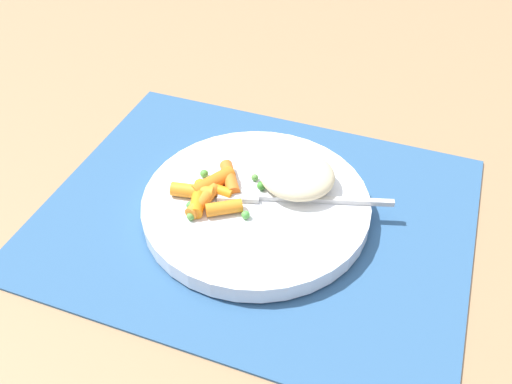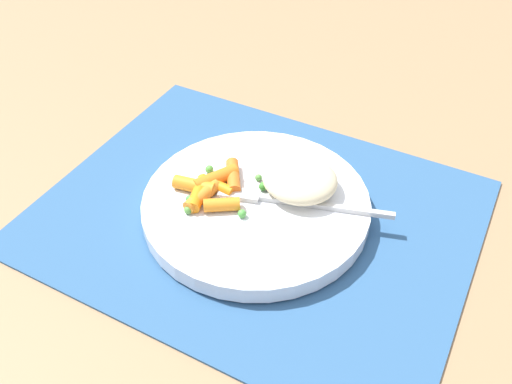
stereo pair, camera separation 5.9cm
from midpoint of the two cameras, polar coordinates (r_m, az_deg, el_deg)
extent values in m
plane|color=#997551|center=(0.61, 2.74, -2.55)|extent=(2.40, 2.40, 0.00)
cube|color=#2D5684|center=(0.61, 2.75, -2.35)|extent=(0.46, 0.36, 0.01)
cylinder|color=white|center=(0.60, 2.79, -1.50)|extent=(0.25, 0.25, 0.02)
ellipsoid|color=beige|center=(0.60, 7.31, 1.20)|extent=(0.08, 0.08, 0.03)
cylinder|color=orange|center=(0.61, 0.39, 1.52)|extent=(0.04, 0.05, 0.01)
cylinder|color=orange|center=(0.59, -3.10, -0.27)|extent=(0.03, 0.05, 0.01)
cylinder|color=orange|center=(0.61, -1.38, 1.25)|extent=(0.04, 0.05, 0.02)
cylinder|color=orange|center=(0.59, -2.69, -0.53)|extent=(0.02, 0.05, 0.01)
cylinder|color=orange|center=(0.60, -3.59, 0.55)|extent=(0.05, 0.02, 0.02)
cylinder|color=orange|center=(0.58, -0.64, -1.44)|extent=(0.04, 0.03, 0.01)
cylinder|color=orange|center=(0.60, -1.26, 0.55)|extent=(0.04, 0.02, 0.01)
sphere|color=#3D8F30|center=(0.60, 3.75, 0.37)|extent=(0.01, 0.01, 0.01)
sphere|color=#4C9D3C|center=(0.63, -2.13, 2.22)|extent=(0.01, 0.01, 0.01)
sphere|color=green|center=(0.60, -3.49, 0.40)|extent=(0.01, 0.01, 0.01)
sphere|color=#4FA945|center=(0.57, 1.22, -2.28)|extent=(0.01, 0.01, 0.01)
sphere|color=#428D3D|center=(0.59, -3.99, -0.88)|extent=(0.01, 0.01, 0.01)
sphere|color=green|center=(0.62, 0.14, 1.95)|extent=(0.01, 0.01, 0.01)
sphere|color=#569540|center=(0.58, -4.09, -1.98)|extent=(0.01, 0.01, 0.01)
sphere|color=#569643|center=(0.62, 2.99, 1.37)|extent=(0.01, 0.01, 0.01)
cube|color=silver|center=(0.60, 1.04, -0.38)|extent=(0.05, 0.03, 0.01)
cube|color=silver|center=(0.59, 10.02, -1.61)|extent=(0.14, 0.05, 0.01)
camera|label=1|loc=(0.03, -87.14, 2.60)|focal=39.07mm
camera|label=2|loc=(0.03, 92.86, -2.60)|focal=39.07mm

